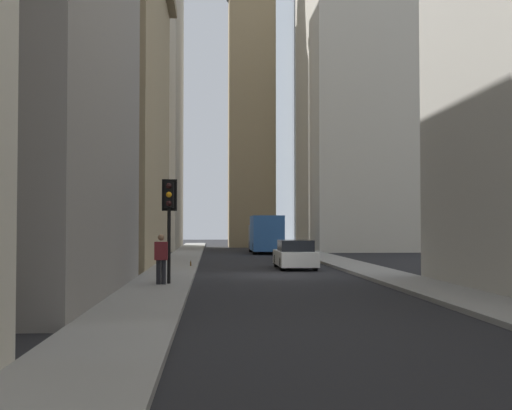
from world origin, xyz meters
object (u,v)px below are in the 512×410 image
at_px(delivery_truck, 266,234).
at_px(traffic_light_foreground, 169,207).
at_px(pedestrian, 161,257).
at_px(sedan_white, 295,255).
at_px(discarded_bottle, 191,264).

bearing_deg(delivery_truck, traffic_light_foreground, 168.21).
xyz_separation_m(delivery_truck, traffic_light_foreground, (-26.66, 5.56, 1.32)).
xyz_separation_m(delivery_truck, pedestrian, (-26.94, 5.81, -0.39)).
xyz_separation_m(delivery_truck, sedan_white, (-17.51, 0.00, -0.80)).
distance_m(pedestrian, discarded_bottle, 9.87).
relative_size(sedan_white, traffic_light_foreground, 1.19).
xyz_separation_m(sedan_white, discarded_bottle, (0.38, 5.13, -0.42)).
height_order(pedestrian, discarded_bottle, pedestrian).
bearing_deg(discarded_bottle, sedan_white, -94.24).
height_order(delivery_truck, pedestrian, delivery_truck).
bearing_deg(traffic_light_foreground, delivery_truck, -11.79).
xyz_separation_m(sedan_white, traffic_light_foreground, (-9.16, 5.56, 2.12)).
distance_m(delivery_truck, discarded_bottle, 17.92).
distance_m(sedan_white, pedestrian, 11.09).
height_order(sedan_white, pedestrian, pedestrian).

